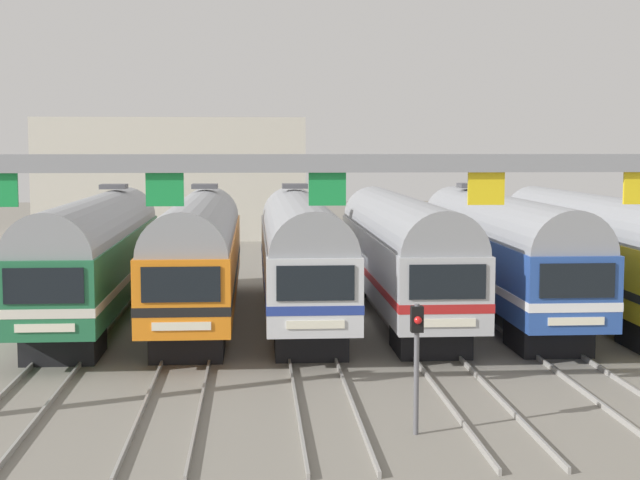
# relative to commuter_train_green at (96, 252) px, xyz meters

# --- Properties ---
(ground_plane) EXTENTS (160.00, 160.00, 0.00)m
(ground_plane) POSITION_rel_commuter_train_green_xyz_m (9.73, 0.00, -2.69)
(ground_plane) COLOR gray
(track_bed) EXTENTS (20.96, 70.00, 0.15)m
(track_bed) POSITION_rel_commuter_train_green_xyz_m (9.73, 17.00, -2.61)
(track_bed) COLOR gray
(track_bed) RESTS_ON ground
(commuter_train_green) EXTENTS (2.88, 18.06, 5.05)m
(commuter_train_green) POSITION_rel_commuter_train_green_xyz_m (0.00, 0.00, 0.00)
(commuter_train_green) COLOR #236B42
(commuter_train_green) RESTS_ON ground
(commuter_train_orange) EXTENTS (2.88, 18.06, 5.05)m
(commuter_train_orange) POSITION_rel_commuter_train_green_xyz_m (3.89, 0.00, 0.00)
(commuter_train_orange) COLOR orange
(commuter_train_orange) RESTS_ON ground
(commuter_train_silver) EXTENTS (2.88, 18.06, 5.05)m
(commuter_train_silver) POSITION_rel_commuter_train_green_xyz_m (7.78, 0.00, 0.00)
(commuter_train_silver) COLOR silver
(commuter_train_silver) RESTS_ON ground
(commuter_train_stainless) EXTENTS (2.88, 18.06, 4.77)m
(commuter_train_stainless) POSITION_rel_commuter_train_green_xyz_m (11.67, -0.00, -0.00)
(commuter_train_stainless) COLOR #B2B5BA
(commuter_train_stainless) RESTS_ON ground
(commuter_train_blue) EXTENTS (2.88, 18.06, 5.05)m
(commuter_train_blue) POSITION_rel_commuter_train_green_xyz_m (15.56, 0.00, 0.00)
(commuter_train_blue) COLOR #284C9E
(commuter_train_blue) RESTS_ON ground
(commuter_train_yellow) EXTENTS (2.88, 18.06, 4.77)m
(commuter_train_yellow) POSITION_rel_commuter_train_green_xyz_m (19.45, -0.00, -0.00)
(commuter_train_yellow) COLOR gold
(commuter_train_yellow) RESTS_ON ground
(catenary_gantry) EXTENTS (24.69, 0.44, 6.97)m
(catenary_gantry) POSITION_rel_commuter_train_green_xyz_m (9.73, -13.50, 2.64)
(catenary_gantry) COLOR gray
(catenary_gantry) RESTS_ON ground
(yard_signal_mast) EXTENTS (0.28, 0.35, 3.06)m
(yard_signal_mast) POSITION_rel_commuter_train_green_xyz_m (9.73, -15.08, -0.55)
(yard_signal_mast) COLOR #59595E
(yard_signal_mast) RESTS_ON ground
(maintenance_building) EXTENTS (19.05, 10.00, 8.70)m
(maintenance_building) POSITION_rel_commuter_train_green_xyz_m (0.10, 35.55, 1.66)
(maintenance_building) COLOR beige
(maintenance_building) RESTS_ON ground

